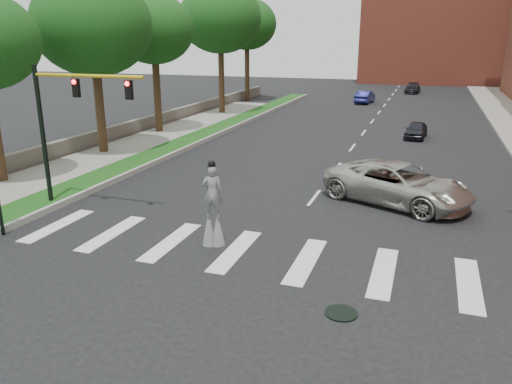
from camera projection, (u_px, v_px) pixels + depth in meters
The scene contains 17 objects.
ground_plane at pixel (261, 268), 16.45m from camera, with size 160.00×160.00×0.00m, color black.
grass_median at pixel (201, 136), 38.06m from camera, with size 2.00×60.00×0.25m, color #144213.
median_curb at pixel (214, 136), 37.73m from camera, with size 0.20×60.00×0.28m, color #999993.
sidewalk_left at pixel (85, 163), 29.97m from camera, with size 4.00×60.00×0.18m, color gray.
stone_wall at pixel (151, 122), 41.45m from camera, with size 0.50×56.00×1.10m, color #5C564F.
manhole at pixel (341, 313), 13.71m from camera, with size 0.90×0.90×0.04m, color black.
building_backdrop at pixel (445, 27), 82.37m from camera, with size 26.00×14.00×18.00m, color #B94E3A.
traffic_signal at pixel (64, 115), 20.98m from camera, with size 5.30×0.23×6.20m.
stilt_performer at pixel (213, 211), 17.91m from camera, with size 0.82×0.67×3.18m.
suv_crossing at pixel (398, 184), 22.63m from camera, with size 3.08×6.67×1.85m, color #B7B4AC.
car_near at pixel (416, 130), 37.65m from camera, with size 1.45×3.61×1.23m, color black.
car_mid at pixel (365, 97), 57.86m from camera, with size 1.52×4.36×1.44m, color navy.
car_far at pixel (413, 88), 68.37m from camera, with size 1.86×4.56×1.32m, color black.
tree_2 at pixel (92, 26), 30.30m from camera, with size 7.24×7.24×11.09m.
tree_3 at pixel (154, 30), 37.49m from camera, with size 6.10×6.10×10.48m.
tree_4 at pixel (220, 18), 47.08m from camera, with size 7.74×7.74×12.37m.
tree_5 at pixel (247, 24), 57.69m from camera, with size 6.86×6.86×11.72m.
Camera 1 is at (4.73, -14.21, 7.26)m, focal length 35.00 mm.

